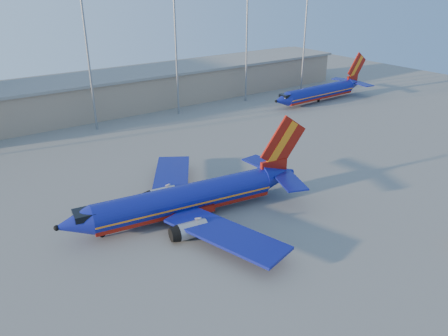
% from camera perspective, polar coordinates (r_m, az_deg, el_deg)
% --- Properties ---
extents(ground, '(220.00, 220.00, 0.00)m').
position_cam_1_polar(ground, '(61.53, 3.27, -5.35)').
color(ground, slate).
rests_on(ground, ground).
extents(terminal_building, '(122.00, 16.00, 8.50)m').
position_cam_1_polar(terminal_building, '(111.97, -11.37, 10.12)').
color(terminal_building, gray).
rests_on(terminal_building, ground).
extents(light_mast_row, '(101.60, 1.60, 28.65)m').
position_cam_1_polar(light_mast_row, '(96.80, -11.72, 15.99)').
color(light_mast_row, gray).
rests_on(light_mast_row, ground).
extents(aircraft_main, '(35.60, 34.03, 12.09)m').
position_cam_1_polar(aircraft_main, '(58.89, -4.40, -3.95)').
color(aircraft_main, navy).
rests_on(aircraft_main, ground).
extents(aircraft_second, '(33.14, 12.91, 11.22)m').
position_cam_1_polar(aircraft_second, '(117.16, 12.61, 9.74)').
color(aircraft_second, navy).
rests_on(aircraft_second, ground).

